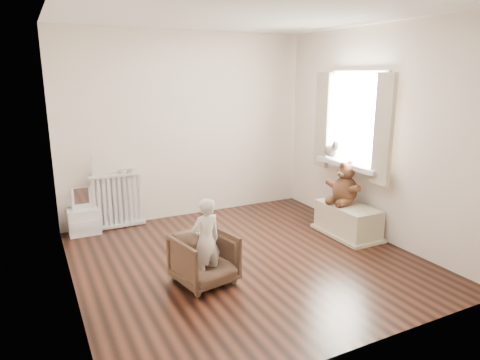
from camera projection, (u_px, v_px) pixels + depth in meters
name	position (u px, v px, depth m)	size (l,w,h in m)	color
floor	(246.00, 259.00, 4.80)	(3.60, 3.60, 0.01)	black
ceiling	(247.00, 13.00, 4.17)	(3.60, 3.60, 0.01)	white
back_wall	(188.00, 126.00, 6.04)	(3.60, 0.02, 2.60)	white
front_wall	(368.00, 183.00, 2.92)	(3.60, 0.02, 2.60)	white
left_wall	(62.00, 160.00, 3.70)	(0.02, 3.60, 2.60)	white
right_wall	(376.00, 134.00, 5.27)	(0.02, 3.60, 2.60)	white
window	(357.00, 120.00, 5.47)	(0.03, 0.90, 1.10)	white
window_sill	(349.00, 165.00, 5.58)	(0.22, 1.10, 0.06)	silver
curtain_left	(383.00, 130.00, 4.95)	(0.06, 0.26, 1.30)	#C2B498
curtain_right	(323.00, 121.00, 5.94)	(0.06, 0.26, 1.30)	#C2B498
radiator	(117.00, 200.00, 5.70)	(0.70, 0.13, 0.74)	silver
paper_doll	(99.00, 164.00, 5.49)	(0.18, 0.02, 0.30)	beige
tin_a	(122.00, 172.00, 5.64)	(0.09, 0.09, 0.05)	#A59E8C
tin_b	(130.00, 171.00, 5.69)	(0.09, 0.09, 0.05)	#A59E8C
toy_vanity	(83.00, 213.00, 5.50)	(0.39, 0.28, 0.61)	silver
armchair	(204.00, 259.00, 4.21)	(0.54, 0.56, 0.51)	#4E3727
child	(206.00, 241.00, 4.12)	(0.32, 0.21, 0.87)	beige
toy_bench	(348.00, 220.00, 5.49)	(0.44, 0.83, 0.39)	beige
teddy_bear	(345.00, 182.00, 5.48)	(0.44, 0.34, 0.54)	#3B2112
plush_cat	(331.00, 150.00, 5.85)	(0.18, 0.29, 0.25)	slate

